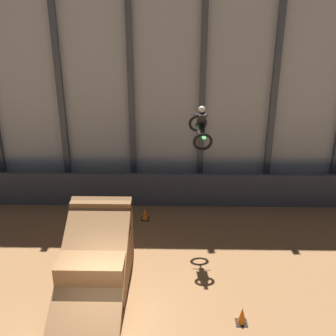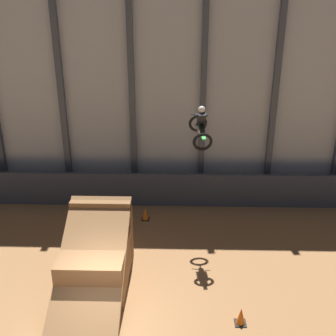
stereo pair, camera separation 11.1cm
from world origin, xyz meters
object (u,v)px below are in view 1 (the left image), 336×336
dirt_ramp (98,256)px  traffic_cone_arena_edge (242,316)px  traffic_cone_near_ramp (145,214)px  rider_bike_solo (201,127)px

dirt_ramp → traffic_cone_arena_edge: dirt_ramp is taller
dirt_ramp → traffic_cone_arena_edge: 5.31m
dirt_ramp → traffic_cone_near_ramp: bearing=72.4°
rider_bike_solo → traffic_cone_near_ramp: 5.51m
rider_bike_solo → traffic_cone_near_ramp: (-2.31, 1.79, -4.67)m
traffic_cone_arena_edge → rider_bike_solo: bearing=103.7°
dirt_ramp → traffic_cone_near_ramp: (1.35, 4.26, -0.64)m
traffic_cone_arena_edge → traffic_cone_near_ramp: bearing=118.1°
dirt_ramp → traffic_cone_arena_edge: (4.80, -2.18, -0.64)m
dirt_ramp → rider_bike_solo: 5.98m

